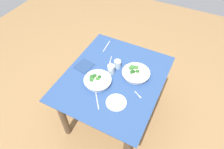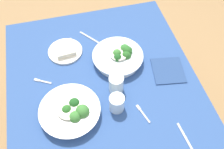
{
  "view_description": "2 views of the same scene",
  "coord_description": "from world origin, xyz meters",
  "px_view_note": "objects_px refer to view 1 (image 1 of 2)",
  "views": [
    {
      "loc": [
        1.16,
        0.57,
        2.19
      ],
      "look_at": [
        -0.01,
        -0.02,
        0.72
      ],
      "focal_mm": 31.69,
      "sensor_mm": 36.0,
      "label": 1
    },
    {
      "loc": [
        -0.7,
        0.13,
        1.77
      ],
      "look_at": [
        0.04,
        -0.05,
        0.72
      ],
      "focal_mm": 40.95,
      "sensor_mm": 36.0,
      "label": 2
    }
  ],
  "objects_px": {
    "broccoli_bowl_far": "(136,73)",
    "table_knife_right": "(97,100)",
    "table_knife_left": "(107,46)",
    "bread_side_plate": "(116,102)",
    "water_glass_side": "(111,69)",
    "napkin_folded_upper": "(84,66)",
    "fork_by_far_bowl": "(138,95)",
    "fork_by_near_bowl": "(111,60)",
    "water_glass_center": "(117,64)",
    "broccoli_bowl_near": "(97,80)"
  },
  "relations": [
    {
      "from": "broccoli_bowl_far",
      "to": "table_knife_right",
      "type": "height_order",
      "value": "broccoli_bowl_far"
    },
    {
      "from": "table_knife_right",
      "to": "table_knife_left",
      "type": "bearing_deg",
      "value": -16.61
    },
    {
      "from": "bread_side_plate",
      "to": "water_glass_side",
      "type": "bearing_deg",
      "value": -145.79
    },
    {
      "from": "table_knife_left",
      "to": "napkin_folded_upper",
      "type": "height_order",
      "value": "napkin_folded_upper"
    },
    {
      "from": "broccoli_bowl_far",
      "to": "fork_by_far_bowl",
      "type": "distance_m",
      "value": 0.25
    },
    {
      "from": "broccoli_bowl_far",
      "to": "fork_by_near_bowl",
      "type": "xyz_separation_m",
      "value": [
        -0.07,
        -0.32,
        -0.03
      ]
    },
    {
      "from": "fork_by_far_bowl",
      "to": "table_knife_right",
      "type": "bearing_deg",
      "value": -115.34
    },
    {
      "from": "bread_side_plate",
      "to": "napkin_folded_upper",
      "type": "height_order",
      "value": "bread_side_plate"
    },
    {
      "from": "fork_by_near_bowl",
      "to": "bread_side_plate",
      "type": "bearing_deg",
      "value": 15.55
    },
    {
      "from": "fork_by_far_bowl",
      "to": "water_glass_center",
      "type": "bearing_deg",
      "value": 173.55
    },
    {
      "from": "fork_by_far_bowl",
      "to": "fork_by_near_bowl",
      "type": "xyz_separation_m",
      "value": [
        -0.29,
        -0.44,
        0.0
      ]
    },
    {
      "from": "broccoli_bowl_far",
      "to": "bread_side_plate",
      "type": "bearing_deg",
      "value": -3.65
    },
    {
      "from": "table_knife_left",
      "to": "table_knife_right",
      "type": "height_order",
      "value": "same"
    },
    {
      "from": "broccoli_bowl_near",
      "to": "fork_by_near_bowl",
      "type": "bearing_deg",
      "value": -175.61
    },
    {
      "from": "broccoli_bowl_near",
      "to": "fork_by_far_bowl",
      "type": "height_order",
      "value": "broccoli_bowl_near"
    },
    {
      "from": "broccoli_bowl_far",
      "to": "fork_by_far_bowl",
      "type": "bearing_deg",
      "value": 28.26
    },
    {
      "from": "table_knife_left",
      "to": "water_glass_side",
      "type": "bearing_deg",
      "value": 28.54
    },
    {
      "from": "napkin_folded_upper",
      "to": "table_knife_left",
      "type": "bearing_deg",
      "value": 171.18
    },
    {
      "from": "fork_by_near_bowl",
      "to": "napkin_folded_upper",
      "type": "distance_m",
      "value": 0.29
    },
    {
      "from": "bread_side_plate",
      "to": "fork_by_far_bowl",
      "type": "relative_size",
      "value": 2.16
    },
    {
      "from": "broccoli_bowl_far",
      "to": "water_glass_side",
      "type": "xyz_separation_m",
      "value": [
        0.08,
        -0.23,
        0.02
      ]
    },
    {
      "from": "broccoli_bowl_near",
      "to": "table_knife_left",
      "type": "height_order",
      "value": "broccoli_bowl_near"
    },
    {
      "from": "table_knife_left",
      "to": "fork_by_far_bowl",
      "type": "bearing_deg",
      "value": 44.89
    },
    {
      "from": "water_glass_side",
      "to": "table_knife_right",
      "type": "xyz_separation_m",
      "value": [
        0.36,
        0.04,
        -0.05
      ]
    },
    {
      "from": "broccoli_bowl_far",
      "to": "water_glass_side",
      "type": "relative_size",
      "value": 2.88
    },
    {
      "from": "broccoli_bowl_near",
      "to": "water_glass_side",
      "type": "distance_m",
      "value": 0.19
    },
    {
      "from": "table_knife_right",
      "to": "water_glass_center",
      "type": "bearing_deg",
      "value": -35.69
    },
    {
      "from": "bread_side_plate",
      "to": "fork_by_far_bowl",
      "type": "height_order",
      "value": "bread_side_plate"
    },
    {
      "from": "water_glass_side",
      "to": "table_knife_left",
      "type": "distance_m",
      "value": 0.42
    },
    {
      "from": "water_glass_center",
      "to": "broccoli_bowl_near",
      "type": "bearing_deg",
      "value": -16.82
    },
    {
      "from": "broccoli_bowl_far",
      "to": "bread_side_plate",
      "type": "distance_m",
      "value": 0.39
    },
    {
      "from": "broccoli_bowl_near",
      "to": "table_knife_right",
      "type": "xyz_separation_m",
      "value": [
        0.18,
        0.1,
        -0.03
      ]
    },
    {
      "from": "broccoli_bowl_near",
      "to": "fork_by_near_bowl",
      "type": "xyz_separation_m",
      "value": [
        -0.33,
        -0.03,
        -0.03
      ]
    },
    {
      "from": "fork_by_far_bowl",
      "to": "table_knife_left",
      "type": "height_order",
      "value": "same"
    },
    {
      "from": "table_knife_right",
      "to": "fork_by_far_bowl",
      "type": "bearing_deg",
      "value": -92.7
    },
    {
      "from": "bread_side_plate",
      "to": "water_glass_side",
      "type": "distance_m",
      "value": 0.37
    },
    {
      "from": "bread_side_plate",
      "to": "water_glass_center",
      "type": "height_order",
      "value": "water_glass_center"
    },
    {
      "from": "water_glass_center",
      "to": "table_knife_left",
      "type": "xyz_separation_m",
      "value": [
        -0.24,
        -0.26,
        -0.04
      ]
    },
    {
      "from": "broccoli_bowl_near",
      "to": "table_knife_right",
      "type": "height_order",
      "value": "broccoli_bowl_near"
    },
    {
      "from": "bread_side_plate",
      "to": "table_knife_right",
      "type": "distance_m",
      "value": 0.18
    },
    {
      "from": "table_knife_left",
      "to": "bread_side_plate",
      "type": "bearing_deg",
      "value": 28.6
    },
    {
      "from": "broccoli_bowl_near",
      "to": "water_glass_side",
      "type": "bearing_deg",
      "value": 161.09
    },
    {
      "from": "table_knife_right",
      "to": "bread_side_plate",
      "type": "bearing_deg",
      "value": -110.69
    },
    {
      "from": "water_glass_side",
      "to": "broccoli_bowl_near",
      "type": "bearing_deg",
      "value": -18.91
    },
    {
      "from": "bread_side_plate",
      "to": "water_glass_center",
      "type": "distance_m",
      "value": 0.45
    },
    {
      "from": "water_glass_side",
      "to": "table_knife_left",
      "type": "relative_size",
      "value": 0.49
    },
    {
      "from": "broccoli_bowl_far",
      "to": "broccoli_bowl_near",
      "type": "bearing_deg",
      "value": -48.66
    },
    {
      "from": "bread_side_plate",
      "to": "fork_by_far_bowl",
      "type": "xyz_separation_m",
      "value": [
        -0.17,
        0.14,
        -0.01
      ]
    },
    {
      "from": "water_glass_side",
      "to": "table_knife_left",
      "type": "xyz_separation_m",
      "value": [
        -0.34,
        -0.23,
        -0.05
      ]
    },
    {
      "from": "bread_side_plate",
      "to": "table_knife_left",
      "type": "xyz_separation_m",
      "value": [
        -0.65,
        -0.44,
        -0.01
      ]
    }
  ]
}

